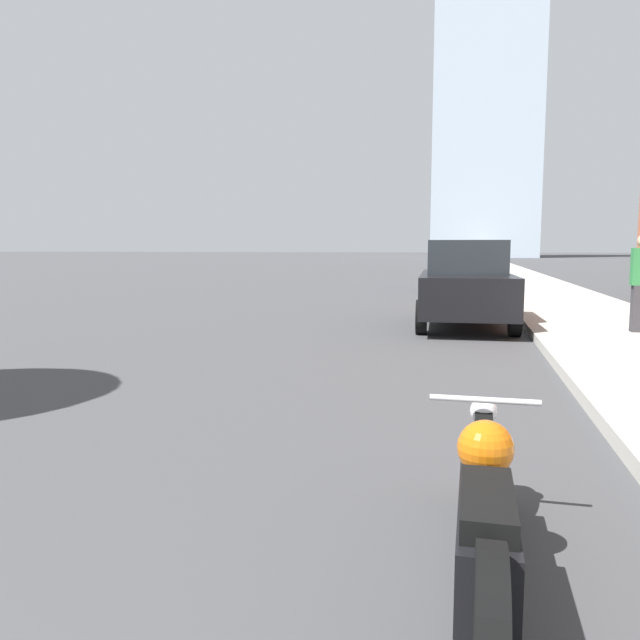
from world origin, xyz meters
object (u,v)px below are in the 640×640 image
object	(u,v)px
parked_car_black	(465,284)
parked_car_blue	(466,268)
parked_car_white	(463,255)
motorcycle	(485,512)
parked_car_green	(462,262)
parked_car_red	(464,258)

from	to	relation	value
parked_car_black	parked_car_blue	size ratio (longest dim) A/B	1.08
parked_car_blue	parked_car_white	bearing A→B (deg)	87.92
motorcycle	parked_car_green	distance (m)	32.64
parked_car_blue	parked_car_red	world-z (taller)	parked_car_blue
parked_car_white	parked_car_green	bearing A→B (deg)	-94.60
motorcycle	parked_car_red	size ratio (longest dim) A/B	0.61
parked_car_blue	parked_car_white	world-z (taller)	parked_car_white
motorcycle	parked_car_black	xyz separation A→B (m)	(-0.07, 10.01, 0.48)
parked_car_black	parked_car_white	distance (m)	45.24
parked_car_blue	parked_car_green	size ratio (longest dim) A/B	0.88
parked_car_red	parked_car_black	bearing A→B (deg)	-87.39
motorcycle	parked_car_green	bearing A→B (deg)	91.16
parked_car_black	parked_car_red	xyz separation A→B (m)	(0.05, 34.99, -0.05)
parked_car_black	parked_car_blue	distance (m)	11.31
motorcycle	parked_car_green	world-z (taller)	parked_car_green
motorcycle	parked_car_black	bearing A→B (deg)	91.26
parked_car_white	parked_car_red	bearing A→B (deg)	-93.92
parked_car_green	parked_car_red	size ratio (longest dim) A/B	1.14
parked_car_green	parked_car_red	world-z (taller)	parked_car_green
motorcycle	parked_car_white	bearing A→B (deg)	91.01
motorcycle	parked_car_red	world-z (taller)	parked_car_red
motorcycle	parked_car_white	size ratio (longest dim) A/B	0.61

